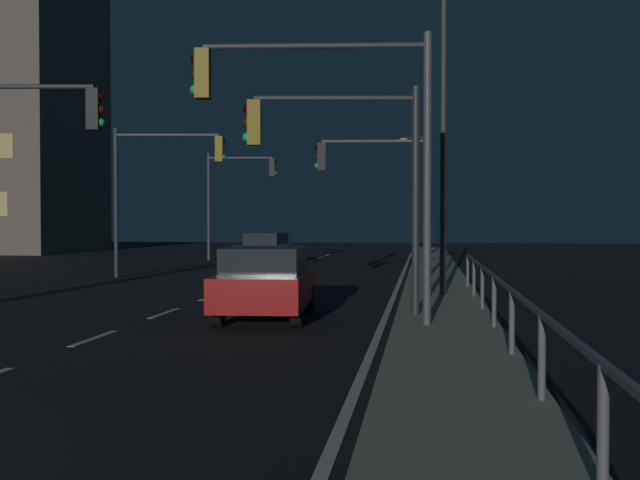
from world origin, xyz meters
name	(u,v)px	position (x,y,z in m)	size (l,w,h in m)	color
ground_plane	(215,296)	(0.00, 17.50, 0.00)	(112.00, 112.00, 0.00)	black
sidewalk_right	(440,296)	(6.37, 17.50, 0.07)	(2.06, 77.00, 0.14)	#9E937F
lane_markings_center	(242,286)	(0.00, 21.00, 0.01)	(0.14, 50.00, 0.01)	silver
lane_edge_line	(399,284)	(5.09, 22.50, 0.01)	(0.14, 53.00, 0.01)	silver
car	(266,281)	(2.54, 12.27, 0.82)	(2.07, 4.50, 1.57)	#B71414
car_oncoming	(265,249)	(-1.47, 32.26, 0.82)	(2.03, 4.48, 1.57)	silver
traffic_light_far_left	(376,177)	(4.28, 22.77, 3.65)	(3.89, 0.56, 4.97)	#2D3033
traffic_light_near_right	(1,145)	(-3.75, 12.60, 3.88)	(4.29, 0.76, 5.48)	#4C4C51
traffic_light_mid_right	(325,118)	(4.04, 10.47, 4.12)	(4.63, 0.66, 5.61)	#4C4C51
traffic_light_overhead_east	(237,185)	(-4.08, 37.66, 4.04)	(3.77, 0.54, 5.77)	#38383D
traffic_light_near_left	(337,154)	(4.10, 12.14, 3.56)	(3.74, 0.70, 4.85)	#2D3033
traffic_light_mid_left	(163,172)	(-3.83, 24.47, 3.96)	(4.19, 0.79, 5.61)	#2D3033
street_lamp_far_end	(425,182)	(5.97, 44.51, 4.49)	(2.00, 0.89, 7.21)	#38383D
street_lamp_corner	(456,108)	(6.79, 17.10, 5.16)	(2.37, 0.85, 8.43)	#2D3033
barrier_fence	(502,295)	(7.25, 8.94, 0.88)	(0.09, 21.97, 0.98)	#59595E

